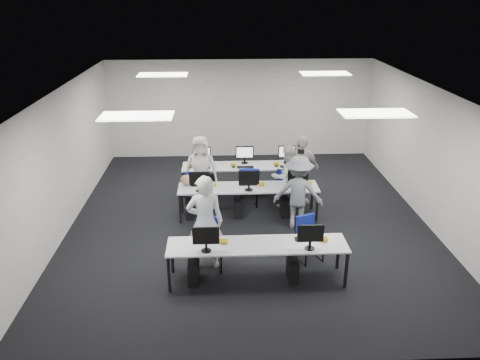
{
  "coord_description": "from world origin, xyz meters",
  "views": [
    {
      "loc": [
        -0.63,
        -9.6,
        4.93
      ],
      "look_at": [
        -0.2,
        -0.03,
        1.0
      ],
      "focal_mm": 35.0,
      "sensor_mm": 36.0,
      "label": 1
    }
  ],
  "objects_px": {
    "desk_front": "(257,247)",
    "chair_7": "(285,189)",
    "chair_5": "(197,193)",
    "photographer": "(298,192)",
    "chair_6": "(249,190)",
    "student_0": "(205,223)",
    "student_3": "(300,170)",
    "chair_0": "(209,253)",
    "chair_2": "(198,198)",
    "chair_4": "(294,192)",
    "student_1": "(286,176)",
    "chair_3": "(250,194)",
    "student_2": "(201,169)",
    "desk_mid": "(248,189)",
    "chair_1": "(309,246)"
  },
  "relations": [
    {
      "from": "chair_1",
      "to": "chair_3",
      "type": "xyz_separation_m",
      "value": [
        -0.98,
        2.59,
        -0.0
      ]
    },
    {
      "from": "chair_5",
      "to": "photographer",
      "type": "xyz_separation_m",
      "value": [
        2.28,
        -1.35,
        0.56
      ]
    },
    {
      "from": "student_1",
      "to": "student_2",
      "type": "height_order",
      "value": "student_2"
    },
    {
      "from": "chair_2",
      "to": "chair_5",
      "type": "xyz_separation_m",
      "value": [
        -0.04,
        0.29,
        0.02
      ]
    },
    {
      "from": "desk_mid",
      "to": "chair_2",
      "type": "height_order",
      "value": "chair_2"
    },
    {
      "from": "chair_6",
      "to": "student_3",
      "type": "distance_m",
      "value": 1.38
    },
    {
      "from": "desk_mid",
      "to": "chair_6",
      "type": "relative_size",
      "value": 3.57
    },
    {
      "from": "chair_5",
      "to": "chair_1",
      "type": "bearing_deg",
      "value": -28.67
    },
    {
      "from": "chair_4",
      "to": "student_1",
      "type": "bearing_deg",
      "value": -151.64
    },
    {
      "from": "chair_4",
      "to": "chair_5",
      "type": "height_order",
      "value": "chair_4"
    },
    {
      "from": "student_2",
      "to": "chair_1",
      "type": "bearing_deg",
      "value": -50.37
    },
    {
      "from": "student_0",
      "to": "student_1",
      "type": "height_order",
      "value": "student_0"
    },
    {
      "from": "desk_front",
      "to": "chair_7",
      "type": "height_order",
      "value": "chair_7"
    },
    {
      "from": "student_0",
      "to": "student_3",
      "type": "xyz_separation_m",
      "value": [
        2.23,
        2.76,
        -0.07
      ]
    },
    {
      "from": "chair_5",
      "to": "photographer",
      "type": "distance_m",
      "value": 2.7
    },
    {
      "from": "chair_4",
      "to": "chair_6",
      "type": "bearing_deg",
      "value": 166.86
    },
    {
      "from": "chair_2",
      "to": "chair_6",
      "type": "bearing_deg",
      "value": -0.17
    },
    {
      "from": "chair_0",
      "to": "photographer",
      "type": "distance_m",
      "value": 2.52
    },
    {
      "from": "chair_2",
      "to": "student_2",
      "type": "xyz_separation_m",
      "value": [
        0.07,
        0.47,
        0.57
      ]
    },
    {
      "from": "student_0",
      "to": "photographer",
      "type": "height_order",
      "value": "student_0"
    },
    {
      "from": "chair_7",
      "to": "photographer",
      "type": "height_order",
      "value": "photographer"
    },
    {
      "from": "desk_mid",
      "to": "student_0",
      "type": "distance_m",
      "value": 2.32
    },
    {
      "from": "chair_0",
      "to": "chair_3",
      "type": "bearing_deg",
      "value": 67.32
    },
    {
      "from": "desk_front",
      "to": "chair_3",
      "type": "height_order",
      "value": "chair_3"
    },
    {
      "from": "chair_0",
      "to": "chair_2",
      "type": "xyz_separation_m",
      "value": [
        -0.31,
        2.59,
        -0.04
      ]
    },
    {
      "from": "chair_5",
      "to": "chair_6",
      "type": "xyz_separation_m",
      "value": [
        1.29,
        0.12,
        0.01
      ]
    },
    {
      "from": "chair_0",
      "to": "chair_5",
      "type": "height_order",
      "value": "chair_0"
    },
    {
      "from": "chair_6",
      "to": "student_0",
      "type": "height_order",
      "value": "student_0"
    },
    {
      "from": "chair_2",
      "to": "chair_4",
      "type": "distance_m",
      "value": 2.37
    },
    {
      "from": "desk_mid",
      "to": "chair_1",
      "type": "xyz_separation_m",
      "value": [
        1.06,
        -1.93,
        -0.41
      ]
    },
    {
      "from": "desk_mid",
      "to": "chair_0",
      "type": "xyz_separation_m",
      "value": [
        -0.87,
        -2.14,
        -0.38
      ]
    },
    {
      "from": "chair_0",
      "to": "chair_2",
      "type": "relative_size",
      "value": 1.16
    },
    {
      "from": "student_0",
      "to": "chair_4",
      "type": "bearing_deg",
      "value": -130.54
    },
    {
      "from": "student_2",
      "to": "photographer",
      "type": "xyz_separation_m",
      "value": [
        2.16,
        -1.52,
        0.0
      ]
    },
    {
      "from": "chair_6",
      "to": "photographer",
      "type": "bearing_deg",
      "value": -43.62
    },
    {
      "from": "student_3",
      "to": "chair_1",
      "type": "bearing_deg",
      "value": -116.36
    },
    {
      "from": "chair_2",
      "to": "student_2",
      "type": "height_order",
      "value": "student_2"
    },
    {
      "from": "chair_0",
      "to": "student_2",
      "type": "xyz_separation_m",
      "value": [
        -0.23,
        3.06,
        0.53
      ]
    },
    {
      "from": "chair_3",
      "to": "student_3",
      "type": "xyz_separation_m",
      "value": [
        1.21,
        -0.0,
        0.6
      ]
    },
    {
      "from": "desk_front",
      "to": "student_2",
      "type": "xyz_separation_m",
      "value": [
        -1.11,
        3.52,
        0.15
      ]
    },
    {
      "from": "desk_front",
      "to": "student_3",
      "type": "relative_size",
      "value": 1.84
    },
    {
      "from": "chair_4",
      "to": "photographer",
      "type": "bearing_deg",
      "value": -97.2
    },
    {
      "from": "student_1",
      "to": "student_2",
      "type": "distance_m",
      "value": 2.1
    },
    {
      "from": "chair_2",
      "to": "student_0",
      "type": "distance_m",
      "value": 2.66
    },
    {
      "from": "chair_1",
      "to": "chair_2",
      "type": "xyz_separation_m",
      "value": [
        -2.25,
        2.38,
        -0.02
      ]
    },
    {
      "from": "desk_mid",
      "to": "chair_7",
      "type": "xyz_separation_m",
      "value": [
        0.99,
        0.92,
        -0.41
      ]
    },
    {
      "from": "desk_front",
      "to": "student_3",
      "type": "bearing_deg",
      "value": 68.27
    },
    {
      "from": "chair_2",
      "to": "student_2",
      "type": "distance_m",
      "value": 0.74
    },
    {
      "from": "chair_2",
      "to": "chair_3",
      "type": "relative_size",
      "value": 0.96
    },
    {
      "from": "desk_mid",
      "to": "chair_4",
      "type": "height_order",
      "value": "chair_4"
    }
  ]
}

